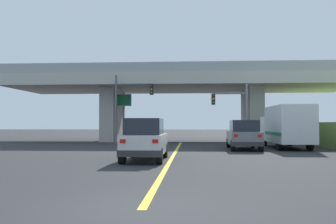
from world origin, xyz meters
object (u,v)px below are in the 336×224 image
at_px(suv_crossing, 244,135).
at_px(traffic_signal_farside, 128,101).
at_px(highway_sign, 123,105).
at_px(box_truck, 286,126).
at_px(traffic_signal_nearside, 234,107).
at_px(suv_lead, 145,140).

height_order(suv_crossing, traffic_signal_farside, traffic_signal_farside).
xyz_separation_m(suv_crossing, highway_sign, (-10.39, 10.52, 2.63)).
xyz_separation_m(box_truck, highway_sign, (-13.68, 8.99, 2.05)).
relative_size(suv_crossing, box_truck, 0.67).
xyz_separation_m(suv_crossing, traffic_signal_nearside, (0.07, 5.92, 2.21)).
distance_m(suv_lead, highway_sign, 19.13).
height_order(box_truck, highway_sign, highway_sign).
bearing_deg(traffic_signal_farside, traffic_signal_nearside, -4.32).
bearing_deg(box_truck, highway_sign, 146.70).
xyz_separation_m(box_truck, traffic_signal_nearside, (-3.21, 4.38, 1.63)).
bearing_deg(traffic_signal_farside, suv_crossing, -35.71).
bearing_deg(highway_sign, suv_crossing, -45.36).
distance_m(suv_crossing, traffic_signal_farside, 11.69).
height_order(box_truck, traffic_signal_farside, traffic_signal_farside).
relative_size(traffic_signal_nearside, traffic_signal_farside, 0.85).
relative_size(box_truck, highway_sign, 1.47).
distance_m(suv_lead, box_truck, 13.07).
height_order(suv_crossing, box_truck, box_truck).
relative_size(suv_lead, box_truck, 0.59).
relative_size(box_truck, traffic_signal_nearside, 1.40).
bearing_deg(highway_sign, traffic_signal_farside, -73.14).
relative_size(suv_lead, traffic_signal_farside, 0.70).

